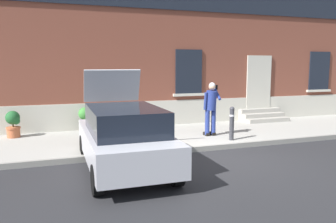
{
  "coord_description": "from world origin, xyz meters",
  "views": [
    {
      "loc": [
        -4.12,
        -7.69,
        2.44
      ],
      "look_at": [
        -0.83,
        1.6,
        1.1
      ],
      "focal_mm": 36.31,
      "sensor_mm": 36.0,
      "label": 1
    }
  ],
  "objects_px": {
    "planter_terracotta": "(13,123)",
    "planter_charcoal": "(85,119)",
    "hatchback_car_silver": "(124,137)",
    "person_on_phone": "(211,105)",
    "bollard_near_person": "(232,122)",
    "bollard_far_left": "(121,129)"
  },
  "relations": [
    {
      "from": "planter_terracotta",
      "to": "planter_charcoal",
      "type": "relative_size",
      "value": 1.0
    },
    {
      "from": "planter_charcoal",
      "to": "hatchback_car_silver",
      "type": "bearing_deg",
      "value": -84.04
    },
    {
      "from": "person_on_phone",
      "to": "bollard_near_person",
      "type": "bearing_deg",
      "value": -63.62
    },
    {
      "from": "hatchback_car_silver",
      "to": "person_on_phone",
      "type": "height_order",
      "value": "hatchback_car_silver"
    },
    {
      "from": "person_on_phone",
      "to": "planter_charcoal",
      "type": "relative_size",
      "value": 2.03
    },
    {
      "from": "hatchback_car_silver",
      "to": "bollard_far_left",
      "type": "relative_size",
      "value": 3.91
    },
    {
      "from": "hatchback_car_silver",
      "to": "bollard_near_person",
      "type": "height_order",
      "value": "hatchback_car_silver"
    },
    {
      "from": "person_on_phone",
      "to": "planter_terracotta",
      "type": "relative_size",
      "value": 2.03
    },
    {
      "from": "hatchback_car_silver",
      "to": "planter_terracotta",
      "type": "xyz_separation_m",
      "value": [
        -2.71,
        4.1,
        -0.19
      ]
    },
    {
      "from": "hatchback_car_silver",
      "to": "planter_terracotta",
      "type": "relative_size",
      "value": 4.76
    },
    {
      "from": "bollard_far_left",
      "to": "person_on_phone",
      "type": "height_order",
      "value": "person_on_phone"
    },
    {
      "from": "person_on_phone",
      "to": "bollard_far_left",
      "type": "bearing_deg",
      "value": -161.0
    },
    {
      "from": "bollard_far_left",
      "to": "planter_terracotta",
      "type": "height_order",
      "value": "bollard_far_left"
    },
    {
      "from": "bollard_near_person",
      "to": "person_on_phone",
      "type": "height_order",
      "value": "person_on_phone"
    },
    {
      "from": "bollard_near_person",
      "to": "planter_charcoal",
      "type": "distance_m",
      "value": 5.0
    },
    {
      "from": "bollard_near_person",
      "to": "hatchback_car_silver",
      "type": "bearing_deg",
      "value": -158.93
    },
    {
      "from": "hatchback_car_silver",
      "to": "bollard_near_person",
      "type": "relative_size",
      "value": 3.91
    },
    {
      "from": "bollard_near_person",
      "to": "bollard_far_left",
      "type": "bearing_deg",
      "value": 180.0
    },
    {
      "from": "hatchback_car_silver",
      "to": "planter_charcoal",
      "type": "xyz_separation_m",
      "value": [
        -0.44,
        4.25,
        -0.19
      ]
    },
    {
      "from": "planter_charcoal",
      "to": "bollard_near_person",
      "type": "bearing_deg",
      "value": -34.57
    },
    {
      "from": "planter_terracotta",
      "to": "planter_charcoal",
      "type": "distance_m",
      "value": 2.27
    },
    {
      "from": "bollard_near_person",
      "to": "planter_terracotta",
      "type": "distance_m",
      "value": 6.92
    }
  ]
}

